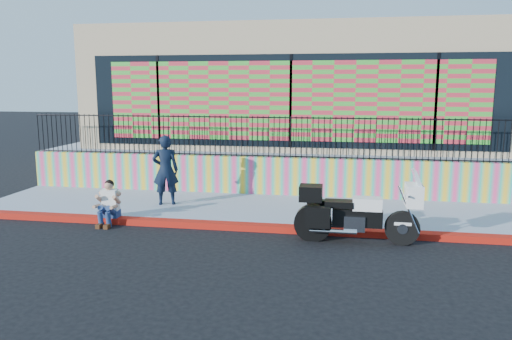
# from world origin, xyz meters

# --- Properties ---
(ground) EXTENTS (90.00, 90.00, 0.00)m
(ground) POSITION_xyz_m (0.00, 0.00, 0.00)
(ground) COLOR black
(ground) RESTS_ON ground
(red_curb) EXTENTS (16.00, 0.30, 0.15)m
(red_curb) POSITION_xyz_m (0.00, 0.00, 0.07)
(red_curb) COLOR #A8160C
(red_curb) RESTS_ON ground
(sidewalk) EXTENTS (16.00, 3.00, 0.15)m
(sidewalk) POSITION_xyz_m (0.00, 1.65, 0.07)
(sidewalk) COLOR #8C94A8
(sidewalk) RESTS_ON ground
(mural_wall) EXTENTS (16.00, 0.20, 1.10)m
(mural_wall) POSITION_xyz_m (0.00, 3.25, 0.70)
(mural_wall) COLOR #FC4282
(mural_wall) RESTS_ON sidewalk
(metal_fence) EXTENTS (15.80, 0.04, 1.20)m
(metal_fence) POSITION_xyz_m (0.00, 3.25, 1.85)
(metal_fence) COLOR black
(metal_fence) RESTS_ON mural_wall
(elevated_platform) EXTENTS (16.00, 10.00, 1.25)m
(elevated_platform) POSITION_xyz_m (0.00, 8.35, 0.62)
(elevated_platform) COLOR #8C94A8
(elevated_platform) RESTS_ON ground
(storefront_building) EXTENTS (14.00, 8.06, 4.00)m
(storefront_building) POSITION_xyz_m (0.00, 8.13, 3.25)
(storefront_building) COLOR tan
(storefront_building) RESTS_ON elevated_platform
(police_motorcycle) EXTENTS (2.61, 0.86, 1.62)m
(police_motorcycle) POSITION_xyz_m (1.90, -0.50, 0.68)
(police_motorcycle) COLOR black
(police_motorcycle) RESTS_ON ground
(police_officer) EXTENTS (0.78, 0.62, 1.88)m
(police_officer) POSITION_xyz_m (-3.07, 1.50, 1.09)
(police_officer) COLOR black
(police_officer) RESTS_ON sidewalk
(seated_man) EXTENTS (0.54, 0.71, 1.06)m
(seated_man) POSITION_xyz_m (-3.93, -0.18, 0.45)
(seated_man) COLOR navy
(seated_man) RESTS_ON ground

